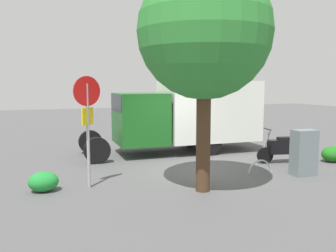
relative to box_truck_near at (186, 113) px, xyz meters
The scene contains 9 objects.
ground_plane 3.24m from the box_truck_near, 69.73° to the left, with size 60.00×60.00×0.00m, color #515152.
box_truck_near is the anchor object (origin of this frame).
motorcycle 3.95m from the box_truck_near, 127.62° to the left, with size 1.79×0.67×1.20m.
stop_sign 5.67m from the box_truck_near, 39.93° to the left, with size 0.71×0.33×2.89m.
street_tree 5.70m from the box_truck_near, 71.03° to the left, with size 3.27×3.27×5.57m.
utility_cabinet 5.00m from the box_truck_near, 111.25° to the left, with size 0.68×0.45×1.35m, color slate.
bike_rack_hoop 4.32m from the box_truck_near, 100.19° to the left, with size 0.85×0.85×0.05m, color #B7B7BC.
shrub_near_sign 6.66m from the box_truck_near, 33.09° to the left, with size 0.74×0.61×0.51m, color #218833.
shrub_mid_verge 5.49m from the box_truck_near, 138.91° to the left, with size 0.80×0.65×0.54m, color #1F6D1B.
Camera 1 is at (4.57, 10.02, 2.68)m, focal length 37.46 mm.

